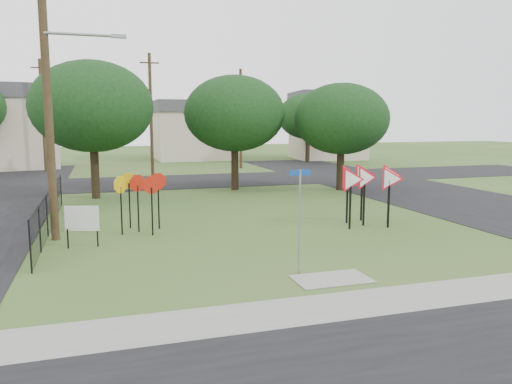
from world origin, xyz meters
TOP-DOWN VIEW (x-y plane):
  - ground at (0.00, 0.00)m, footprint 140.00×140.00m
  - sidewalk at (0.00, -4.20)m, footprint 30.00×1.60m
  - planting_strip at (0.00, -5.40)m, footprint 30.00×0.80m
  - street_right at (12.00, 10.00)m, footprint 8.00×50.00m
  - street_far at (0.00, 20.00)m, footprint 60.00×8.00m
  - curb_pad at (0.00, -2.40)m, footprint 2.00×1.20m
  - street_name_sign at (-0.63, -1.66)m, footprint 0.59×0.06m
  - stop_sign_cluster at (-4.35, 4.90)m, footprint 2.00×1.61m
  - yield_sign_cluster at (4.38, 3.52)m, footprint 3.14×1.89m
  - info_board at (-6.35, 3.08)m, footprint 1.08×0.34m
  - utility_pole_main at (-7.24, 4.50)m, footprint 3.55×0.33m
  - far_pole_a at (-2.00, 24.00)m, footprint 1.40×0.24m
  - far_pole_b at (6.00, 28.00)m, footprint 1.40×0.24m
  - far_pole_c at (-10.00, 30.00)m, footprint 1.40×0.24m
  - fence_run at (-7.60, 6.25)m, footprint 0.05×11.55m
  - house_mid at (4.00, 40.00)m, footprint 8.40×8.40m
  - house_right at (18.00, 36.00)m, footprint 8.30×8.30m
  - tree_near_left at (-6.00, 14.00)m, footprint 6.40×6.40m
  - tree_near_mid at (2.00, 15.00)m, footprint 6.00×6.00m
  - tree_near_right at (8.00, 13.00)m, footprint 5.60×5.60m
  - tree_far_right at (14.00, 32.00)m, footprint 6.00×6.00m

SIDE VIEW (x-z plane):
  - ground at x=0.00m, z-range 0.00..0.00m
  - planting_strip at x=0.00m, z-range 0.00..0.02m
  - sidewalk at x=0.00m, z-range 0.00..0.02m
  - street_right at x=12.00m, z-range 0.00..0.02m
  - street_far at x=0.00m, z-range 0.00..0.02m
  - curb_pad at x=0.00m, z-range 0.00..0.02m
  - fence_run at x=-7.60m, z-range 0.03..1.53m
  - info_board at x=-6.35m, z-range 0.23..1.62m
  - stop_sign_cluster at x=-4.35m, z-range 0.55..2.73m
  - street_name_sign at x=-0.63m, z-range 0.22..3.07m
  - yield_sign_cluster at x=4.38m, z-range 0.58..3.03m
  - house_mid at x=4.00m, z-range 0.05..6.25m
  - house_right at x=18.00m, z-range 0.05..7.25m
  - tree_near_right at x=8.00m, z-range 1.06..7.39m
  - far_pole_b at x=6.00m, z-range 0.10..8.60m
  - tree_near_mid at x=2.00m, z-range 1.14..7.94m
  - tree_far_right at x=14.00m, z-range 1.14..7.94m
  - far_pole_a at x=-2.00m, z-range 0.10..9.10m
  - far_pole_c at x=-10.00m, z-range 0.10..9.10m
  - tree_near_left at x=-6.00m, z-range 1.22..8.49m
  - utility_pole_main at x=-7.24m, z-range 0.21..10.21m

